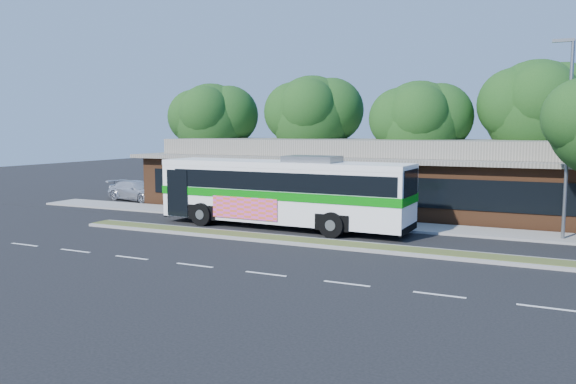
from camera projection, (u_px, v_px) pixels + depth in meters
ground at (319, 247)px, 24.27m from camera, size 120.00×120.00×0.00m
median_strip at (324, 243)px, 24.80m from camera, size 26.00×1.10×0.15m
sidewalk at (363, 224)px, 30.03m from camera, size 44.00×2.60×0.12m
parking_lot at (140, 200)px, 40.83m from camera, size 14.00×12.00×0.01m
plaza_building at (395, 176)px, 35.74m from camera, size 33.20×11.20×4.45m
lamp_post at (567, 133)px, 25.12m from camera, size 0.93×0.18×9.07m
tree_bg_a at (217, 119)px, 43.38m from camera, size 6.47×5.80×8.63m
tree_bg_b at (318, 115)px, 40.90m from camera, size 6.69×6.00×9.00m
tree_bg_c at (425, 122)px, 36.70m from camera, size 6.24×5.60×8.26m
tree_bg_d at (544, 108)px, 34.57m from camera, size 6.91×6.20×9.37m
transit_bus at (284, 188)px, 28.92m from camera, size 13.51×3.48×3.76m
sedan at (137, 191)px, 40.27m from camera, size 5.23×2.89×1.44m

